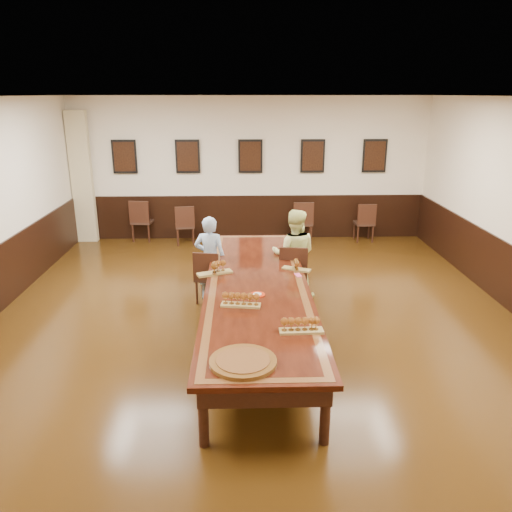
{
  "coord_description": "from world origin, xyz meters",
  "views": [
    {
      "loc": [
        -0.19,
        -6.35,
        3.24
      ],
      "look_at": [
        0.0,
        0.5,
        1.0
      ],
      "focal_mm": 35.0,
      "sensor_mm": 36.0,
      "label": 1
    }
  ],
  "objects_px": {
    "spare_chair_c": "(302,221)",
    "carved_platter": "(243,362)",
    "person_man": "(210,258)",
    "person_woman": "(294,254)",
    "spare_chair_d": "(364,222)",
    "chair_woman": "(293,272)",
    "chair_man": "(209,275)",
    "conference_table": "(257,294)",
    "spare_chair_b": "(185,224)",
    "spare_chair_a": "(143,220)"
  },
  "relations": [
    {
      "from": "spare_chair_c",
      "to": "carved_platter",
      "type": "bearing_deg",
      "value": 78.4
    },
    {
      "from": "person_man",
      "to": "person_woman",
      "type": "relative_size",
      "value": 0.94
    },
    {
      "from": "spare_chair_c",
      "to": "spare_chair_d",
      "type": "bearing_deg",
      "value": -178.01
    },
    {
      "from": "chair_woman",
      "to": "carved_platter",
      "type": "bearing_deg",
      "value": 83.52
    },
    {
      "from": "chair_woman",
      "to": "spare_chair_c",
      "type": "xyz_separation_m",
      "value": [
        0.54,
        3.36,
        -0.0
      ]
    },
    {
      "from": "chair_man",
      "to": "conference_table",
      "type": "height_order",
      "value": "chair_man"
    },
    {
      "from": "spare_chair_b",
      "to": "person_man",
      "type": "bearing_deg",
      "value": 94.79
    },
    {
      "from": "spare_chair_b",
      "to": "carved_platter",
      "type": "relative_size",
      "value": 1.33
    },
    {
      "from": "spare_chair_b",
      "to": "carved_platter",
      "type": "bearing_deg",
      "value": 92.38
    },
    {
      "from": "spare_chair_b",
      "to": "carved_platter",
      "type": "height_order",
      "value": "spare_chair_b"
    },
    {
      "from": "conference_table",
      "to": "carved_platter",
      "type": "height_order",
      "value": "carved_platter"
    },
    {
      "from": "spare_chair_d",
      "to": "spare_chair_c",
      "type": "bearing_deg",
      "value": 0.65
    },
    {
      "from": "chair_man",
      "to": "person_woman",
      "type": "height_order",
      "value": "person_woman"
    },
    {
      "from": "chair_man",
      "to": "carved_platter",
      "type": "relative_size",
      "value": 1.3
    },
    {
      "from": "spare_chair_b",
      "to": "chair_woman",
      "type": "bearing_deg",
      "value": 114.12
    },
    {
      "from": "spare_chair_b",
      "to": "conference_table",
      "type": "relative_size",
      "value": 0.18
    },
    {
      "from": "chair_woman",
      "to": "person_woman",
      "type": "xyz_separation_m",
      "value": [
        0.01,
        0.1,
        0.27
      ]
    },
    {
      "from": "person_woman",
      "to": "spare_chair_c",
      "type": "bearing_deg",
      "value": -91.64
    },
    {
      "from": "person_man",
      "to": "carved_platter",
      "type": "bearing_deg",
      "value": 109.66
    },
    {
      "from": "person_woman",
      "to": "conference_table",
      "type": "height_order",
      "value": "person_woman"
    },
    {
      "from": "spare_chair_b",
      "to": "spare_chair_d",
      "type": "bearing_deg",
      "value": 173.14
    },
    {
      "from": "person_woman",
      "to": "carved_platter",
      "type": "distance_m",
      "value": 3.53
    },
    {
      "from": "chair_woman",
      "to": "carved_platter",
      "type": "height_order",
      "value": "chair_woman"
    },
    {
      "from": "spare_chair_c",
      "to": "person_man",
      "type": "bearing_deg",
      "value": 60.01
    },
    {
      "from": "chair_man",
      "to": "chair_woman",
      "type": "xyz_separation_m",
      "value": [
        1.37,
        0.01,
        0.04
      ]
    },
    {
      "from": "spare_chair_a",
      "to": "person_man",
      "type": "relative_size",
      "value": 0.69
    },
    {
      "from": "person_man",
      "to": "conference_table",
      "type": "height_order",
      "value": "person_man"
    },
    {
      "from": "chair_man",
      "to": "chair_woman",
      "type": "bearing_deg",
      "value": -168.64
    },
    {
      "from": "spare_chair_c",
      "to": "carved_platter",
      "type": "relative_size",
      "value": 1.42
    },
    {
      "from": "carved_platter",
      "to": "spare_chair_d",
      "type": "bearing_deg",
      "value": 67.49
    },
    {
      "from": "chair_man",
      "to": "spare_chair_c",
      "type": "xyz_separation_m",
      "value": [
        1.9,
        3.37,
        0.04
      ]
    },
    {
      "from": "carved_platter",
      "to": "conference_table",
      "type": "bearing_deg",
      "value": 84.56
    },
    {
      "from": "chair_man",
      "to": "spare_chair_d",
      "type": "xyz_separation_m",
      "value": [
        3.33,
        3.42,
        0.01
      ]
    },
    {
      "from": "person_man",
      "to": "carved_platter",
      "type": "height_order",
      "value": "person_man"
    },
    {
      "from": "person_man",
      "to": "spare_chair_c",
      "type": "bearing_deg",
      "value": -108.94
    },
    {
      "from": "chair_woman",
      "to": "spare_chair_c",
      "type": "relative_size",
      "value": 1.0
    },
    {
      "from": "chair_man",
      "to": "spare_chair_c",
      "type": "bearing_deg",
      "value": -108.49
    },
    {
      "from": "spare_chair_b",
      "to": "spare_chair_d",
      "type": "distance_m",
      "value": 4.08
    },
    {
      "from": "spare_chair_d",
      "to": "person_woman",
      "type": "distance_m",
      "value": 3.85
    },
    {
      "from": "spare_chair_a",
      "to": "carved_platter",
      "type": "xyz_separation_m",
      "value": [
        2.28,
        -6.92,
        0.29
      ]
    },
    {
      "from": "chair_man",
      "to": "person_woman",
      "type": "xyz_separation_m",
      "value": [
        1.38,
        0.11,
        0.31
      ]
    },
    {
      "from": "spare_chair_c",
      "to": "carved_platter",
      "type": "xyz_separation_m",
      "value": [
        -1.36,
        -6.68,
        0.3
      ]
    },
    {
      "from": "chair_woman",
      "to": "spare_chair_c",
      "type": "distance_m",
      "value": 3.4
    },
    {
      "from": "chair_man",
      "to": "person_man",
      "type": "relative_size",
      "value": 0.63
    },
    {
      "from": "spare_chair_a",
      "to": "person_woman",
      "type": "distance_m",
      "value": 4.69
    },
    {
      "from": "chair_man",
      "to": "person_woman",
      "type": "distance_m",
      "value": 1.42
    },
    {
      "from": "chair_man",
      "to": "spare_chair_d",
      "type": "relative_size",
      "value": 0.98
    },
    {
      "from": "spare_chair_c",
      "to": "person_woman",
      "type": "xyz_separation_m",
      "value": [
        -0.52,
        -3.26,
        0.27
      ]
    },
    {
      "from": "chair_man",
      "to": "conference_table",
      "type": "xyz_separation_m",
      "value": [
        0.74,
        -1.23,
        0.17
      ]
    },
    {
      "from": "person_woman",
      "to": "chair_woman",
      "type": "bearing_deg",
      "value": 90.0
    }
  ]
}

